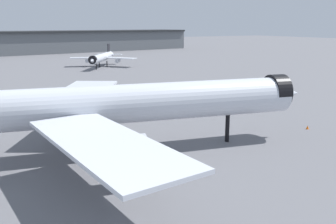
% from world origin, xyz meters
% --- Properties ---
extents(ground, '(900.00, 900.00, 0.00)m').
position_xyz_m(ground, '(0.00, 0.00, 0.00)').
color(ground, slate).
extents(airliner_near_gate, '(63.18, 56.78, 17.07)m').
position_xyz_m(airliner_near_gate, '(-2.33, 0.01, 7.52)').
color(airliner_near_gate, silver).
rests_on(airliner_near_gate, ground).
extents(airliner_far_taxiway, '(27.75, 31.13, 10.08)m').
position_xyz_m(airliner_far_taxiway, '(35.33, 111.78, 4.44)').
color(airliner_far_taxiway, silver).
rests_on(airliner_far_taxiway, ground).
extents(terminal_building, '(251.51, 53.58, 26.42)m').
position_xyz_m(terminal_building, '(14.20, 211.80, 7.69)').
color(terminal_building, slate).
rests_on(terminal_building, ground).
extents(traffic_cone_near_nose, '(0.56, 0.56, 0.70)m').
position_xyz_m(traffic_cone_near_nose, '(33.77, -5.73, 0.35)').
color(traffic_cone_near_nose, '#F2600C').
rests_on(traffic_cone_near_nose, ground).
extents(traffic_cone_wingtip, '(0.58, 0.58, 0.73)m').
position_xyz_m(traffic_cone_wingtip, '(30.05, 16.62, 0.36)').
color(traffic_cone_wingtip, '#F2600C').
rests_on(traffic_cone_wingtip, ground).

